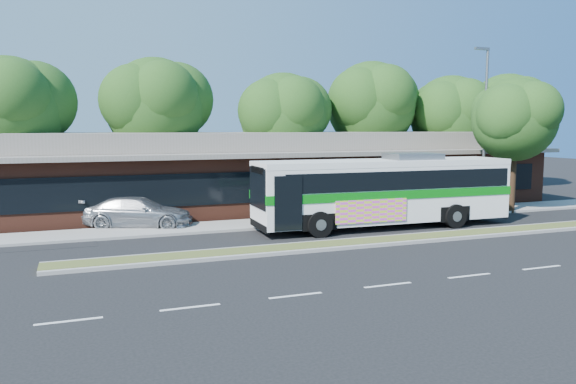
% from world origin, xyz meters
% --- Properties ---
extents(ground, '(120.00, 120.00, 0.00)m').
position_xyz_m(ground, '(0.00, 0.00, 0.00)').
color(ground, black).
rests_on(ground, ground).
extents(median_strip, '(26.00, 1.10, 0.15)m').
position_xyz_m(median_strip, '(0.00, 0.60, 0.07)').
color(median_strip, '#425022').
rests_on(median_strip, ground).
extents(sidewalk, '(44.00, 2.60, 0.12)m').
position_xyz_m(sidewalk, '(0.00, 6.40, 0.06)').
color(sidewalk, gray).
rests_on(sidewalk, ground).
extents(plaza_building, '(33.20, 11.20, 4.45)m').
position_xyz_m(plaza_building, '(0.00, 12.99, 2.13)').
color(plaza_building, '#56281B').
rests_on(plaza_building, ground).
extents(lamp_post, '(0.93, 0.18, 9.07)m').
position_xyz_m(lamp_post, '(9.56, 6.00, 4.90)').
color(lamp_post, slate).
rests_on(lamp_post, ground).
extents(tree_bg_a, '(6.47, 5.80, 8.63)m').
position_xyz_m(tree_bg_a, '(-14.58, 15.14, 5.87)').
color(tree_bg_a, black).
rests_on(tree_bg_a, ground).
extents(tree_bg_b, '(6.69, 6.00, 9.00)m').
position_xyz_m(tree_bg_b, '(-6.57, 16.14, 6.14)').
color(tree_bg_b, black).
rests_on(tree_bg_b, ground).
extents(tree_bg_c, '(6.24, 5.60, 8.26)m').
position_xyz_m(tree_bg_c, '(1.40, 15.13, 5.59)').
color(tree_bg_c, black).
rests_on(tree_bg_c, ground).
extents(tree_bg_d, '(6.91, 6.20, 9.37)m').
position_xyz_m(tree_bg_d, '(8.45, 16.15, 6.42)').
color(tree_bg_d, black).
rests_on(tree_bg_d, ground).
extents(tree_bg_e, '(6.47, 5.80, 8.50)m').
position_xyz_m(tree_bg_e, '(14.42, 15.14, 5.74)').
color(tree_bg_e, black).
rests_on(tree_bg_e, ground).
extents(tree_bg_f, '(6.69, 6.00, 8.92)m').
position_xyz_m(tree_bg_f, '(20.43, 16.14, 6.06)').
color(tree_bg_f, black).
rests_on(tree_bg_f, ground).
extents(transit_bus, '(12.58, 3.16, 3.51)m').
position_xyz_m(transit_bus, '(2.00, 3.75, 1.95)').
color(transit_bus, white).
rests_on(transit_bus, ground).
extents(sedan, '(5.51, 3.85, 1.48)m').
position_xyz_m(sedan, '(-9.00, 7.80, 0.74)').
color(sedan, '#A4A6AB').
rests_on(sedan, ground).
extents(sidewalk_tree, '(5.10, 4.57, 7.45)m').
position_xyz_m(sidewalk_tree, '(11.33, 5.41, 5.26)').
color(sidewalk_tree, black).
rests_on(sidewalk_tree, ground).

